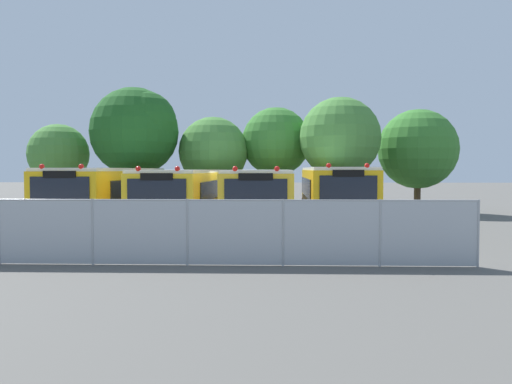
% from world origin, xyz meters
% --- Properties ---
extents(ground_plane, '(160.00, 160.00, 0.00)m').
position_xyz_m(ground_plane, '(0.00, 0.00, 0.00)').
color(ground_plane, '#595651').
extents(school_bus_0, '(2.56, 10.85, 2.76)m').
position_xyz_m(school_bus_0, '(-4.84, -0.25, 1.45)').
color(school_bus_0, yellow).
rests_on(school_bus_0, ground_plane).
extents(school_bus_1, '(2.58, 11.58, 2.69)m').
position_xyz_m(school_bus_1, '(-1.59, 0.14, 1.42)').
color(school_bus_1, yellow).
rests_on(school_bus_1, ground_plane).
extents(school_bus_2, '(2.68, 11.68, 2.69)m').
position_xyz_m(school_bus_2, '(1.65, 0.20, 1.42)').
color(school_bus_2, yellow).
rests_on(school_bus_2, ground_plane).
extents(school_bus_3, '(2.58, 9.99, 2.80)m').
position_xyz_m(school_bus_3, '(4.81, 0.19, 1.47)').
color(school_bus_3, yellow).
rests_on(school_bus_3, ground_plane).
extents(tree_0, '(3.57, 3.49, 5.21)m').
position_xyz_m(tree_0, '(-10.48, 7.59, 3.51)').
color(tree_0, '#4C3823').
rests_on(tree_0, ground_plane).
extents(tree_1, '(5.07, 5.07, 7.29)m').
position_xyz_m(tree_1, '(-5.65, 7.36, 4.87)').
color(tree_1, '#4C3823').
rests_on(tree_1, ground_plane).
extents(tree_2, '(4.09, 4.09, 5.68)m').
position_xyz_m(tree_2, '(-1.44, 8.35, 3.59)').
color(tree_2, '#4C3823').
rests_on(tree_2, ground_plane).
extents(tree_3, '(4.12, 4.12, 6.32)m').
position_xyz_m(tree_3, '(2.47, 9.14, 4.28)').
color(tree_3, '#4C3823').
rests_on(tree_3, ground_plane).
extents(tree_4, '(4.57, 4.57, 6.64)m').
position_xyz_m(tree_4, '(5.93, 7.13, 4.32)').
color(tree_4, '#4C3823').
rests_on(tree_4, ground_plane).
extents(tree_5, '(4.67, 4.67, 6.11)m').
position_xyz_m(tree_5, '(10.54, 8.54, 3.72)').
color(tree_5, '#4C3823').
rests_on(tree_5, ground_plane).
extents(chainlink_fence, '(15.49, 0.07, 1.79)m').
position_xyz_m(chainlink_fence, '(-0.13, -8.70, 0.93)').
color(chainlink_fence, '#9EA0A3').
rests_on(chainlink_fence, ground_plane).
extents(traffic_cone, '(0.50, 0.50, 0.65)m').
position_xyz_m(traffic_cone, '(-4.61, -7.67, 0.33)').
color(traffic_cone, '#EA5914').
rests_on(traffic_cone, ground_plane).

